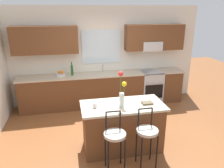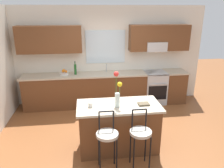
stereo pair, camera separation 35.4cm
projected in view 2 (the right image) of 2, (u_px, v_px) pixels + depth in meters
ground_plane at (115, 136)px, 4.69m from camera, size 14.00×14.00×0.00m
back_wall_assembly at (106, 50)px, 6.07m from camera, size 5.60×0.50×2.70m
counter_run at (107, 89)px, 6.13m from camera, size 4.56×0.64×0.92m
sink_faucet at (106, 67)px, 6.07m from camera, size 0.02×0.13×0.23m
oven_range at (154, 87)px, 6.28m from camera, size 0.60×0.64×0.92m
kitchen_island at (118, 127)px, 4.15m from camera, size 1.54×0.76×0.92m
bar_stool_near at (107, 137)px, 3.50m from camera, size 0.36×0.36×1.04m
bar_stool_middle at (141, 135)px, 3.57m from camera, size 0.36×0.36×1.04m
flower_vase at (118, 92)px, 3.84m from camera, size 0.15×0.10×0.66m
mug_ceramic at (90, 105)px, 3.90m from camera, size 0.08×0.08×0.09m
cookbook at (144, 104)px, 4.00m from camera, size 0.20×0.15×0.03m
fruit_bowl_oranges at (64, 73)px, 5.83m from camera, size 0.24×0.24×0.16m
bottle_olive_oil at (75, 69)px, 5.83m from camera, size 0.06×0.06×0.36m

